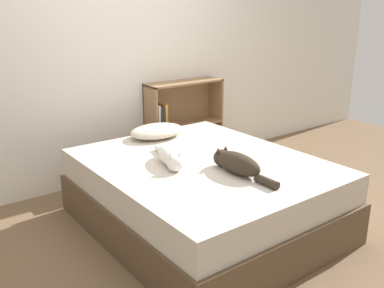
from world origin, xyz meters
name	(u,v)px	position (x,y,z in m)	size (l,w,h in m)	color
ground_plane	(203,225)	(0.00, 0.00, 0.00)	(8.00, 8.00, 0.00)	brown
wall_back	(116,54)	(0.00, 1.38, 1.25)	(8.00, 0.06, 2.50)	white
bed	(203,194)	(0.00, 0.00, 0.27)	(1.60, 1.92, 0.55)	brown
pillow	(157,131)	(0.06, 0.75, 0.61)	(0.51, 0.36, 0.12)	beige
cat_light	(170,157)	(-0.25, 0.09, 0.62)	(0.26, 0.56, 0.14)	white
cat_dark	(237,163)	(0.04, -0.34, 0.63)	(0.16, 0.61, 0.15)	#33281E
bookshelf	(180,123)	(0.66, 1.25, 0.48)	(0.87, 0.26, 0.94)	#8E6B47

